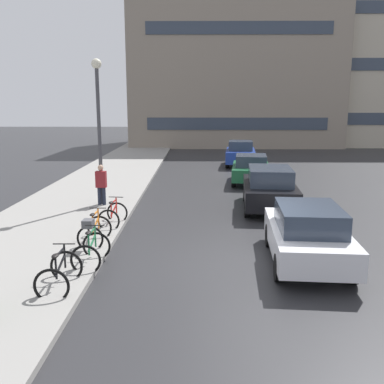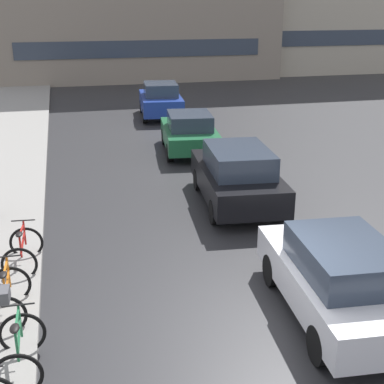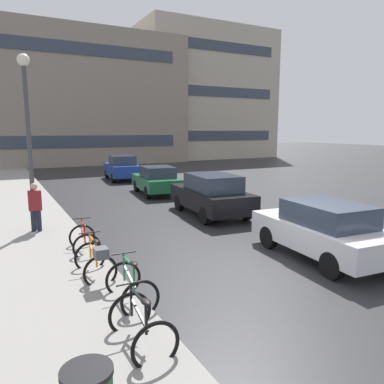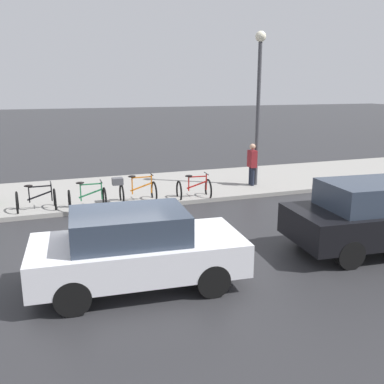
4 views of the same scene
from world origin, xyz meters
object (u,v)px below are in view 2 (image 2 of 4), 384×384
Objects in this scene: car_white at (340,278)px; car_green at (189,132)px; bicycle_third at (6,297)px; bicycle_second at (20,352)px; car_blue at (161,100)px; bicycle_farthest at (23,252)px; car_black at (237,176)px.

car_white is 11.45m from car_green.
car_white is (5.76, -1.20, 0.27)m from bicycle_third.
bicycle_second is 19.05m from car_blue.
bicycle_third is at bearing -94.59° from bicycle_farthest.
car_blue is at bearing 89.58° from car_black.
car_black is 5.63m from car_green.
bicycle_third is 0.35× the size of car_blue.
bicycle_farthest is at bearing 150.02° from car_white.
car_green reaches higher than bicycle_farthest.
car_white is at bearing -89.99° from car_black.
bicycle_third is (-0.30, 1.52, 0.10)m from bicycle_second.
bicycle_third is 0.34× the size of car_white.
bicycle_second is 3.56m from bicycle_farthest.
bicycle_second is at bearing -106.94° from car_blue.
car_blue reaches higher than bicycle_second.
car_blue is (5.69, 14.67, 0.44)m from bicycle_farthest.
bicycle_farthest is (-0.14, 3.56, -0.01)m from bicycle_second.
bicycle_farthest is at bearing 85.41° from bicycle_third.
car_green is (-0.02, 5.63, -0.08)m from car_black.
bicycle_second reaches higher than bicycle_farthest.
car_black is (5.76, 4.62, 0.33)m from bicycle_third.
car_blue is (5.85, 16.70, 0.33)m from bicycle_third.
car_green is 6.45m from car_blue.
car_blue reaches higher than bicycle_farthest.
bicycle_farthest is 15.74m from car_blue.
car_blue is at bearing 70.69° from bicycle_third.
bicycle_third is 0.35× the size of car_green.
car_white reaches higher than bicycle_second.
bicycle_second is at bearing -131.64° from car_black.
car_black reaches higher than bicycle_third.
bicycle_third is 2.04m from bicycle_farthest.
car_black is 12.08m from car_blue.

